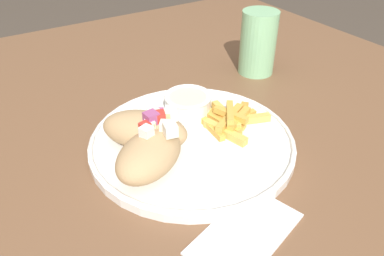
{
  "coord_description": "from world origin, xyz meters",
  "views": [
    {
      "loc": [
        -0.24,
        -0.42,
        1.11
      ],
      "look_at": [
        0.01,
        -0.03,
        0.79
      ],
      "focal_mm": 35.0,
      "sensor_mm": 36.0,
      "label": 1
    }
  ],
  "objects_px": {
    "plate": "(192,141)",
    "sauce_ramekin": "(188,103)",
    "pita_sandwich_far": "(145,129)",
    "water_glass": "(258,46)",
    "pita_sandwich_near": "(149,153)",
    "fries_pile": "(230,119)"
  },
  "relations": [
    {
      "from": "water_glass",
      "to": "plate",
      "type": "bearing_deg",
      "value": -149.57
    },
    {
      "from": "fries_pile",
      "to": "sauce_ramekin",
      "type": "bearing_deg",
      "value": 121.14
    },
    {
      "from": "plate",
      "to": "sauce_ramekin",
      "type": "relative_size",
      "value": 3.95
    },
    {
      "from": "pita_sandwich_far",
      "to": "fries_pile",
      "type": "distance_m",
      "value": 0.14
    },
    {
      "from": "plate",
      "to": "pita_sandwich_near",
      "type": "xyz_separation_m",
      "value": [
        -0.08,
        -0.03,
        0.03
      ]
    },
    {
      "from": "pita_sandwich_far",
      "to": "sauce_ramekin",
      "type": "relative_size",
      "value": 1.78
    },
    {
      "from": "pita_sandwich_far",
      "to": "water_glass",
      "type": "distance_m",
      "value": 0.34
    },
    {
      "from": "plate",
      "to": "water_glass",
      "type": "height_order",
      "value": "water_glass"
    },
    {
      "from": "sauce_ramekin",
      "to": "plate",
      "type": "bearing_deg",
      "value": -117.22
    },
    {
      "from": "sauce_ramekin",
      "to": "pita_sandwich_far",
      "type": "bearing_deg",
      "value": -157.32
    },
    {
      "from": "pita_sandwich_near",
      "to": "pita_sandwich_far",
      "type": "height_order",
      "value": "pita_sandwich_near"
    },
    {
      "from": "plate",
      "to": "pita_sandwich_near",
      "type": "bearing_deg",
      "value": -162.04
    },
    {
      "from": "plate",
      "to": "pita_sandwich_far",
      "type": "xyz_separation_m",
      "value": [
        -0.06,
        0.02,
        0.03
      ]
    },
    {
      "from": "fries_pile",
      "to": "water_glass",
      "type": "bearing_deg",
      "value": 39.36
    },
    {
      "from": "fries_pile",
      "to": "sauce_ramekin",
      "type": "height_order",
      "value": "sauce_ramekin"
    },
    {
      "from": "pita_sandwich_far",
      "to": "water_glass",
      "type": "relative_size",
      "value": 1.1
    },
    {
      "from": "pita_sandwich_near",
      "to": "water_glass",
      "type": "bearing_deg",
      "value": -5.13
    },
    {
      "from": "fries_pile",
      "to": "water_glass",
      "type": "xyz_separation_m",
      "value": [
        0.18,
        0.15,
        0.03
      ]
    },
    {
      "from": "pita_sandwich_near",
      "to": "sauce_ramekin",
      "type": "distance_m",
      "value": 0.15
    },
    {
      "from": "pita_sandwich_far",
      "to": "water_glass",
      "type": "height_order",
      "value": "water_glass"
    },
    {
      "from": "sauce_ramekin",
      "to": "water_glass",
      "type": "height_order",
      "value": "water_glass"
    },
    {
      "from": "fries_pile",
      "to": "water_glass",
      "type": "height_order",
      "value": "water_glass"
    }
  ]
}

